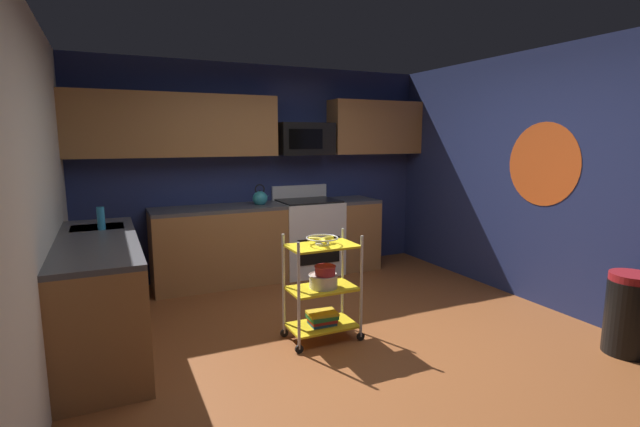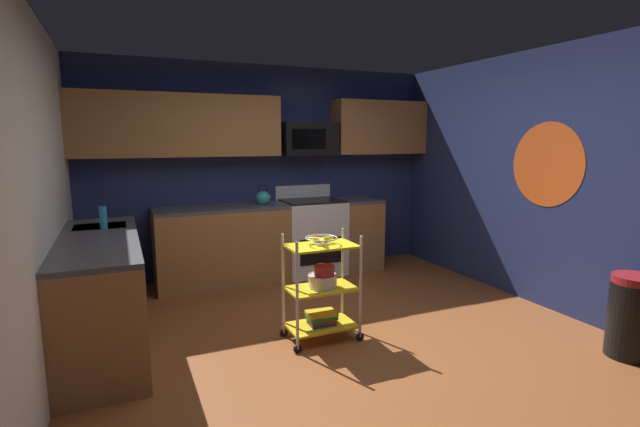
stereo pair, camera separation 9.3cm
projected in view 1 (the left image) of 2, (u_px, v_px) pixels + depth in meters
floor at (354, 346)px, 3.89m from camera, size 4.40×4.80×0.04m
wall_back at (262, 171)px, 5.85m from camera, size 4.52×0.06×2.60m
wall_left at (29, 208)px, 2.75m from camera, size 0.06×4.80×2.60m
wall_right at (551, 180)px, 4.61m from camera, size 0.06×4.80×2.60m
wall_flower_decal at (543, 164)px, 4.64m from camera, size 0.00×0.84×0.84m
counter_run at (217, 257)px, 4.88m from camera, size 3.61×2.57×0.92m
oven_range at (308, 236)px, 5.90m from camera, size 0.76×0.65×1.10m
upper_cabinets at (257, 126)px, 5.54m from camera, size 4.40×0.33×0.70m
microwave at (304, 139)px, 5.80m from camera, size 0.70×0.39×0.40m
rolling_cart at (322, 288)px, 3.91m from camera, size 0.64×0.36×0.91m
fruit_bowl at (322, 239)px, 3.84m from camera, size 0.27×0.27×0.07m
mixing_bowl_large at (323, 281)px, 3.91m from camera, size 0.25×0.25×0.11m
mixing_bowl_small at (325, 270)px, 3.86m from camera, size 0.18×0.18×0.08m
book_stack at (322, 318)px, 3.95m from camera, size 0.26×0.21×0.11m
kettle at (260, 198)px, 5.55m from camera, size 0.21×0.18×0.26m
dish_soap_bottle at (101, 218)px, 4.01m from camera, size 0.06×0.06×0.20m
trash_can at (629, 314)px, 3.67m from camera, size 0.34×0.42×0.66m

